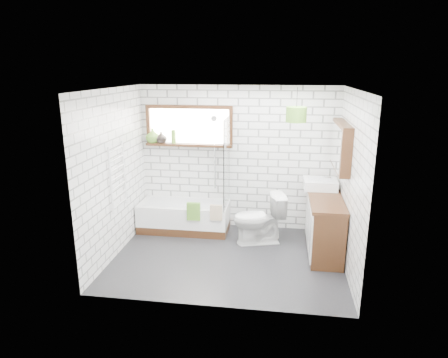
# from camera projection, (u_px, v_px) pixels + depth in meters

# --- Properties ---
(floor) EXTENTS (3.40, 2.60, 0.01)m
(floor) POSITION_uv_depth(u_px,v_px,m) (228.00, 258.00, 6.05)
(floor) COLOR black
(floor) RESTS_ON ground
(ceiling) EXTENTS (3.40, 2.60, 0.01)m
(ceiling) POSITION_uv_depth(u_px,v_px,m) (228.00, 88.00, 5.38)
(ceiling) COLOR white
(ceiling) RESTS_ON ground
(wall_back) EXTENTS (3.40, 0.01, 2.50)m
(wall_back) POSITION_uv_depth(u_px,v_px,m) (238.00, 158.00, 6.96)
(wall_back) COLOR white
(wall_back) RESTS_ON ground
(wall_front) EXTENTS (3.40, 0.01, 2.50)m
(wall_front) POSITION_uv_depth(u_px,v_px,m) (212.00, 209.00, 4.47)
(wall_front) COLOR white
(wall_front) RESTS_ON ground
(wall_left) EXTENTS (0.01, 2.60, 2.50)m
(wall_left) POSITION_uv_depth(u_px,v_px,m) (115.00, 174.00, 5.95)
(wall_left) COLOR white
(wall_left) RESTS_ON ground
(wall_right) EXTENTS (0.01, 2.60, 2.50)m
(wall_right) POSITION_uv_depth(u_px,v_px,m) (351.00, 183.00, 5.48)
(wall_right) COLOR white
(wall_right) RESTS_ON ground
(window) EXTENTS (1.52, 0.16, 0.68)m
(window) POSITION_uv_depth(u_px,v_px,m) (189.00, 126.00, 6.88)
(window) COLOR black
(window) RESTS_ON wall_back
(towel_radiator) EXTENTS (0.06, 0.52, 1.00)m
(towel_radiator) POSITION_uv_depth(u_px,v_px,m) (118.00, 177.00, 5.96)
(towel_radiator) COLOR white
(towel_radiator) RESTS_ON wall_left
(mirror_cabinet) EXTENTS (0.16, 1.20, 0.70)m
(mirror_cabinet) POSITION_uv_depth(u_px,v_px,m) (341.00, 146.00, 5.95)
(mirror_cabinet) COLOR black
(mirror_cabinet) RESTS_ON wall_right
(shower_riser) EXTENTS (0.02, 0.02, 1.30)m
(shower_riser) POSITION_uv_depth(u_px,v_px,m) (215.00, 153.00, 6.94)
(shower_riser) COLOR silver
(shower_riser) RESTS_ON wall_back
(bathtub) EXTENTS (1.55, 0.68, 0.50)m
(bathtub) POSITION_uv_depth(u_px,v_px,m) (184.00, 216.00, 7.02)
(bathtub) COLOR white
(bathtub) RESTS_ON floor
(shower_screen) EXTENTS (0.02, 0.72, 1.50)m
(shower_screen) POSITION_uv_depth(u_px,v_px,m) (227.00, 162.00, 6.65)
(shower_screen) COLOR white
(shower_screen) RESTS_ON bathtub
(towel_green) EXTENTS (0.22, 0.06, 0.30)m
(towel_green) POSITION_uv_depth(u_px,v_px,m) (194.00, 211.00, 6.60)
(towel_green) COLOR #538B29
(towel_green) RESTS_ON bathtub
(towel_beige) EXTENTS (0.20, 0.05, 0.26)m
(towel_beige) POSITION_uv_depth(u_px,v_px,m) (216.00, 213.00, 6.55)
(towel_beige) COLOR tan
(towel_beige) RESTS_ON bathtub
(vanity) EXTENTS (0.50, 1.54, 0.88)m
(vanity) POSITION_uv_depth(u_px,v_px,m) (324.00, 223.00, 6.22)
(vanity) COLOR black
(vanity) RESTS_ON floor
(basin) EXTENTS (0.53, 0.46, 0.15)m
(basin) POSITION_uv_depth(u_px,v_px,m) (320.00, 184.00, 6.46)
(basin) COLOR white
(basin) RESTS_ON vanity
(tap) EXTENTS (0.03, 0.03, 0.14)m
(tap) POSITION_uv_depth(u_px,v_px,m) (331.00, 182.00, 6.43)
(tap) COLOR silver
(tap) RESTS_ON vanity
(toilet) EXTENTS (0.67, 0.91, 0.83)m
(toilet) POSITION_uv_depth(u_px,v_px,m) (259.00, 219.00, 6.45)
(toilet) COLOR white
(toilet) RESTS_ON floor
(vase_olive) EXTENTS (0.28, 0.28, 0.25)m
(vase_olive) POSITION_uv_depth(u_px,v_px,m) (153.00, 137.00, 7.00)
(vase_olive) COLOR #5A902C
(vase_olive) RESTS_ON window
(vase_dark) EXTENTS (0.24, 0.24, 0.20)m
(vase_dark) POSITION_uv_depth(u_px,v_px,m) (161.00, 138.00, 6.98)
(vase_dark) COLOR black
(vase_dark) RESTS_ON window
(bottle) EXTENTS (0.09, 0.09, 0.23)m
(bottle) POSITION_uv_depth(u_px,v_px,m) (174.00, 138.00, 6.95)
(bottle) COLOR #5A902C
(bottle) RESTS_ON window
(pendant) EXTENTS (0.31, 0.31, 0.23)m
(pendant) POSITION_uv_depth(u_px,v_px,m) (296.00, 115.00, 5.97)
(pendant) COLOR #538B29
(pendant) RESTS_ON ceiling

